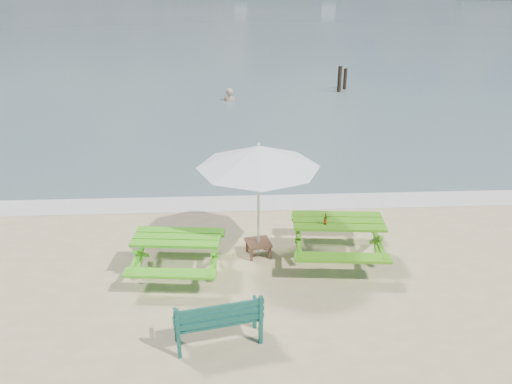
{
  "coord_description": "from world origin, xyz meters",
  "views": [
    {
      "loc": [
        -0.27,
        -6.46,
        5.15
      ],
      "look_at": [
        0.21,
        3.0,
        1.0
      ],
      "focal_mm": 35.0,
      "sensor_mm": 36.0,
      "label": 1
    }
  ],
  "objects_px": {
    "swimmer": "(230,108)",
    "picnic_table_right": "(337,240)",
    "side_table": "(258,248)",
    "patio_umbrella": "(258,157)",
    "picnic_table_left": "(178,255)",
    "park_bench": "(218,328)",
    "beer_bottle": "(325,221)"
  },
  "relations": [
    {
      "from": "picnic_table_right",
      "to": "side_table",
      "type": "relative_size",
      "value": 3.78
    },
    {
      "from": "picnic_table_right",
      "to": "patio_umbrella",
      "type": "xyz_separation_m",
      "value": [
        -1.53,
        0.17,
        1.68
      ]
    },
    {
      "from": "picnic_table_right",
      "to": "beer_bottle",
      "type": "xyz_separation_m",
      "value": [
        -0.29,
        -0.16,
        0.51
      ]
    },
    {
      "from": "park_bench",
      "to": "patio_umbrella",
      "type": "xyz_separation_m",
      "value": [
        0.75,
        2.53,
        1.83
      ]
    },
    {
      "from": "side_table",
      "to": "patio_umbrella",
      "type": "height_order",
      "value": "patio_umbrella"
    },
    {
      "from": "picnic_table_right",
      "to": "beer_bottle",
      "type": "relative_size",
      "value": 8.96
    },
    {
      "from": "picnic_table_right",
      "to": "swimmer",
      "type": "xyz_separation_m",
      "value": [
        -2.08,
        13.47,
        -0.76
      ]
    },
    {
      "from": "picnic_table_right",
      "to": "side_table",
      "type": "distance_m",
      "value": 1.56
    },
    {
      "from": "swimmer",
      "to": "picnic_table_left",
      "type": "bearing_deg",
      "value": -94.01
    },
    {
      "from": "picnic_table_left",
      "to": "picnic_table_right",
      "type": "distance_m",
      "value": 3.07
    },
    {
      "from": "picnic_table_left",
      "to": "patio_umbrella",
      "type": "height_order",
      "value": "patio_umbrella"
    },
    {
      "from": "park_bench",
      "to": "patio_umbrella",
      "type": "bearing_deg",
      "value": 73.56
    },
    {
      "from": "side_table",
      "to": "swimmer",
      "type": "height_order",
      "value": "swimmer"
    },
    {
      "from": "swimmer",
      "to": "beer_bottle",
      "type": "bearing_deg",
      "value": -82.51
    },
    {
      "from": "park_bench",
      "to": "swimmer",
      "type": "bearing_deg",
      "value": 89.3
    },
    {
      "from": "picnic_table_left",
      "to": "side_table",
      "type": "bearing_deg",
      "value": 19.33
    },
    {
      "from": "patio_umbrella",
      "to": "picnic_table_left",
      "type": "bearing_deg",
      "value": -160.67
    },
    {
      "from": "patio_umbrella",
      "to": "beer_bottle",
      "type": "xyz_separation_m",
      "value": [
        1.24,
        -0.33,
        -1.18
      ]
    },
    {
      "from": "picnic_table_left",
      "to": "patio_umbrella",
      "type": "xyz_separation_m",
      "value": [
        1.52,
        0.53,
        1.72
      ]
    },
    {
      "from": "park_bench",
      "to": "beer_bottle",
      "type": "distance_m",
      "value": 3.03
    },
    {
      "from": "patio_umbrella",
      "to": "beer_bottle",
      "type": "height_order",
      "value": "patio_umbrella"
    },
    {
      "from": "picnic_table_left",
      "to": "beer_bottle",
      "type": "distance_m",
      "value": 2.82
    },
    {
      "from": "picnic_table_left",
      "to": "swimmer",
      "type": "xyz_separation_m",
      "value": [
        0.97,
        13.84,
        -0.73
      ]
    },
    {
      "from": "picnic_table_right",
      "to": "side_table",
      "type": "height_order",
      "value": "picnic_table_right"
    },
    {
      "from": "picnic_table_right",
      "to": "patio_umbrella",
      "type": "relative_size",
      "value": 0.76
    },
    {
      "from": "side_table",
      "to": "swimmer",
      "type": "relative_size",
      "value": 0.3
    },
    {
      "from": "beer_bottle",
      "to": "swimmer",
      "type": "xyz_separation_m",
      "value": [
        -1.79,
        13.64,
        -1.26
      ]
    },
    {
      "from": "picnic_table_left",
      "to": "picnic_table_right",
      "type": "relative_size",
      "value": 0.93
    },
    {
      "from": "park_bench",
      "to": "side_table",
      "type": "bearing_deg",
      "value": 73.56
    },
    {
      "from": "picnic_table_left",
      "to": "swimmer",
      "type": "relative_size",
      "value": 1.04
    },
    {
      "from": "swimmer",
      "to": "picnic_table_right",
      "type": "bearing_deg",
      "value": -81.22
    },
    {
      "from": "side_table",
      "to": "beer_bottle",
      "type": "height_order",
      "value": "beer_bottle"
    }
  ]
}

